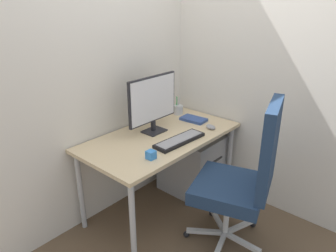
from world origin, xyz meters
name	(u,v)px	position (x,y,z in m)	size (l,w,h in m)	color
ground_plane	(162,207)	(0.00, 0.00, 0.00)	(8.00, 8.00, 0.00)	brown
wall_back	(126,48)	(0.00, 0.39, 1.40)	(2.93, 0.04, 2.80)	silver
wall_side_right	(235,45)	(0.71, -0.23, 1.40)	(0.04, 2.30, 2.80)	silver
desk	(161,142)	(0.00, 0.00, 0.66)	(1.36, 0.72, 0.72)	#D1B78C
office_chair	(244,176)	(0.05, -0.76, 0.61)	(0.64, 0.65, 1.17)	black
filing_cabinet	(191,163)	(0.42, -0.01, 0.29)	(0.45, 0.53, 0.57)	#9EA0A5
monitor	(153,101)	(0.01, 0.10, 0.99)	(0.52, 0.15, 0.48)	black
keyboard	(179,140)	(0.00, -0.20, 0.74)	(0.47, 0.16, 0.03)	black
mouse	(211,127)	(0.39, -0.23, 0.74)	(0.06, 0.10, 0.04)	gray
pen_holder	(178,110)	(0.49, 0.22, 0.77)	(0.09, 0.09, 0.17)	silver
notebook	(193,119)	(0.44, 0.00, 0.74)	(0.14, 0.23, 0.03)	#334C8C
desk_clamp_accessory	(151,155)	(-0.35, -0.23, 0.75)	(0.06, 0.06, 0.06)	#337FD8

